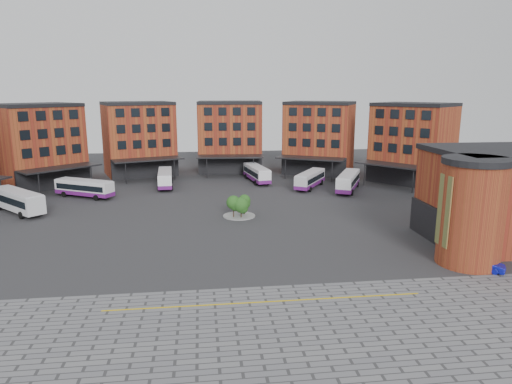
{
  "coord_description": "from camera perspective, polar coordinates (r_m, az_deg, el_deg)",
  "views": [
    {
      "loc": [
        -2.96,
        -47.85,
        16.85
      ],
      "look_at": [
        3.97,
        9.06,
        4.0
      ],
      "focal_mm": 32.0,
      "sensor_mm": 36.0,
      "label": 1
    }
  ],
  "objects": [
    {
      "name": "ground",
      "position": [
        50.82,
        -3.23,
        -6.75
      ],
      "size": [
        160.0,
        160.0,
        0.0
      ],
      "primitive_type": "plane",
      "color": "#28282B",
      "rests_on": "ground"
    },
    {
      "name": "yellow_line",
      "position": [
        38.13,
        1.29,
        -13.55
      ],
      "size": [
        26.0,
        0.15,
        0.02
      ],
      "primitive_type": "cube",
      "color": "gold",
      "rests_on": "paving_zone"
    },
    {
      "name": "bus_a",
      "position": [
        71.91,
        -27.67,
        -0.85
      ],
      "size": [
        9.61,
        9.83,
        3.17
      ],
      "rotation": [
        0.0,
        0.0,
        0.77
      ],
      "color": "silver",
      "rests_on": "ground"
    },
    {
      "name": "east_building",
      "position": [
        56.06,
        27.65,
        -0.73
      ],
      "size": [
        17.4,
        15.4,
        10.6
      ],
      "color": "brown",
      "rests_on": "ground"
    },
    {
      "name": "blue_car",
      "position": [
        49.08,
        26.52,
        -8.05
      ],
      "size": [
        3.81,
        3.53,
        1.27
      ],
      "primitive_type": "imported",
      "rotation": [
        0.0,
        0.0,
        0.86
      ],
      "color": "#0B109A",
      "rests_on": "ground"
    },
    {
      "name": "paving_zone",
      "position": [
        31.25,
        3.51,
        -20.0
      ],
      "size": [
        50.0,
        22.0,
        0.02
      ],
      "primitive_type": "cube",
      "color": "slate",
      "rests_on": "ground"
    },
    {
      "name": "main_building",
      "position": [
        86.66,
        -8.14,
        6.13
      ],
      "size": [
        94.14,
        42.48,
        14.6
      ],
      "color": "brown",
      "rests_on": "ground"
    },
    {
      "name": "bus_f",
      "position": [
        79.39,
        11.45,
        1.34
      ],
      "size": [
        7.09,
        10.79,
        3.05
      ],
      "rotation": [
        0.0,
        0.0,
        -0.47
      ],
      "color": "white",
      "rests_on": "ground"
    },
    {
      "name": "bus_c",
      "position": [
        82.59,
        -11.29,
        1.72
      ],
      "size": [
        3.03,
        10.33,
        2.87
      ],
      "rotation": [
        0.0,
        0.0,
        0.06
      ],
      "color": "white",
      "rests_on": "ground"
    },
    {
      "name": "bus_d",
      "position": [
        85.51,
        0.09,
        2.36
      ],
      "size": [
        4.1,
        10.7,
        2.94
      ],
      "rotation": [
        0.0,
        0.0,
        0.17
      ],
      "color": "white",
      "rests_on": "ground"
    },
    {
      "name": "tree_island",
      "position": [
        61.46,
        -2.05,
        -1.63
      ],
      "size": [
        4.4,
        4.4,
        3.06
      ],
      "color": "gray",
      "rests_on": "ground"
    },
    {
      "name": "bus_b",
      "position": [
        77.91,
        -20.67,
        0.48
      ],
      "size": [
        10.02,
        6.98,
        2.86
      ],
      "rotation": [
        0.0,
        0.0,
        1.06
      ],
      "color": "white",
      "rests_on": "ground"
    },
    {
      "name": "bus_e",
      "position": [
        80.73,
        6.77,
        1.61
      ],
      "size": [
        7.36,
        9.79,
        2.85
      ],
      "rotation": [
        0.0,
        0.0,
        -0.56
      ],
      "color": "silver",
      "rests_on": "ground"
    }
  ]
}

